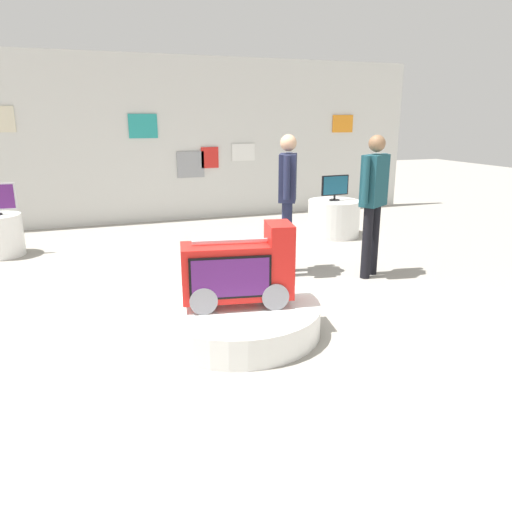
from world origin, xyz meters
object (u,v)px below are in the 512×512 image
display_pedestal_center_rear (334,218)px  shopper_browsing_near_truck (287,194)px  novelty_firetruck_tv (239,273)px  tv_on_center_rear (335,186)px  main_display_pedestal (238,318)px  shopper_browsing_rear (374,196)px

display_pedestal_center_rear → shopper_browsing_near_truck: 2.39m
novelty_firetruck_tv → shopper_browsing_near_truck: bearing=53.2°
novelty_firetruck_tv → tv_on_center_rear: novelty_firetruck_tv is taller
display_pedestal_center_rear → shopper_browsing_near_truck: bearing=-133.5°
main_display_pedestal → tv_on_center_rear: bearing=49.2°
display_pedestal_center_rear → tv_on_center_rear: (-0.00, -0.00, 0.54)m
display_pedestal_center_rear → shopper_browsing_rear: size_ratio=0.50×
shopper_browsing_near_truck → main_display_pedestal: bearing=-127.4°
tv_on_center_rear → shopper_browsing_near_truck: shopper_browsing_near_truck is taller
tv_on_center_rear → novelty_firetruck_tv: bearing=-130.6°
tv_on_center_rear → shopper_browsing_rear: 2.18m
novelty_firetruck_tv → shopper_browsing_rear: bearing=26.7°
tv_on_center_rear → main_display_pedestal: bearing=-130.8°
main_display_pedestal → display_pedestal_center_rear: bearing=49.2°
display_pedestal_center_rear → shopper_browsing_near_truck: shopper_browsing_near_truck is taller
main_display_pedestal → novelty_firetruck_tv: (0.02, -0.01, 0.44)m
shopper_browsing_rear → shopper_browsing_near_truck: bearing=155.2°
novelty_firetruck_tv → tv_on_center_rear: 4.11m
main_display_pedestal → tv_on_center_rear: 4.16m
display_pedestal_center_rear → tv_on_center_rear: size_ratio=1.74×
novelty_firetruck_tv → tv_on_center_rear: bearing=49.4°
shopper_browsing_rear → display_pedestal_center_rear: bearing=73.5°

